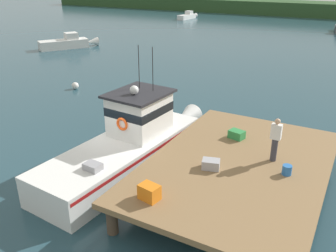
# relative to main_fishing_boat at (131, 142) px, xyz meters

# --- Properties ---
(ground_plane) EXTENTS (200.00, 200.00, 0.00)m
(ground_plane) POSITION_rel_main_fishing_boat_xyz_m (-0.24, 0.16, -1.01)
(ground_plane) COLOR #23424C
(dock) EXTENTS (6.00, 9.00, 1.20)m
(dock) POSITION_rel_main_fishing_boat_xyz_m (4.56, 0.16, 0.07)
(dock) COLOR #4C3D2D
(dock) RESTS_ON ground
(main_fishing_boat) EXTENTS (3.15, 9.91, 4.80)m
(main_fishing_boat) POSITION_rel_main_fishing_boat_xyz_m (0.00, 0.00, 0.00)
(main_fishing_boat) COLOR white
(main_fishing_boat) RESTS_ON ground
(crate_stack_mid_dock) EXTENTS (0.69, 0.57, 0.34)m
(crate_stack_mid_dock) POSITION_rel_main_fishing_boat_xyz_m (3.81, 2.09, 0.36)
(crate_stack_mid_dock) COLOR #2D8442
(crate_stack_mid_dock) RESTS_ON dock
(crate_single_by_cleat) EXTENTS (0.67, 0.54, 0.48)m
(crate_single_by_cleat) POSITION_rel_main_fishing_boat_xyz_m (2.94, -3.32, 0.43)
(crate_single_by_cleat) COLOR orange
(crate_single_by_cleat) RESTS_ON dock
(crate_stack_near_edge) EXTENTS (0.70, 0.59, 0.33)m
(crate_stack_near_edge) POSITION_rel_main_fishing_boat_xyz_m (3.85, -0.72, 0.36)
(crate_stack_near_edge) COLOR #9E9EA3
(crate_stack_near_edge) RESTS_ON dock
(bait_bucket) EXTENTS (0.32, 0.32, 0.34)m
(bait_bucket) POSITION_rel_main_fishing_boat_xyz_m (6.25, 0.14, 0.36)
(bait_bucket) COLOR #2866B2
(bait_bucket) RESTS_ON dock
(deckhand_by_the_boat) EXTENTS (0.36, 0.22, 1.63)m
(deckhand_by_the_boat) POSITION_rel_main_fishing_boat_xyz_m (5.60, 0.91, 1.05)
(deckhand_by_the_boat) COLOR #383842
(deckhand_by_the_boat) RESTS_ON dock
(moored_boat_outer_mooring) EXTENTS (1.72, 5.18, 1.30)m
(moored_boat_outer_mooring) POSITION_rel_main_fishing_boat_xyz_m (-20.32, 47.05, -0.56)
(moored_boat_outer_mooring) COLOR white
(moored_boat_outer_mooring) RESTS_ON ground
(moored_boat_mid_harbor) EXTENTS (4.37, 5.96, 1.59)m
(moored_boat_mid_harbor) POSITION_rel_main_fishing_boat_xyz_m (-20.12, 17.63, -0.46)
(moored_boat_mid_harbor) COLOR silver
(moored_boat_mid_harbor) RESTS_ON ground
(mooring_buoy_inshore) EXTENTS (0.48, 0.48, 0.48)m
(mooring_buoy_inshore) POSITION_rel_main_fishing_boat_xyz_m (-9.42, 6.92, -0.77)
(mooring_buoy_inshore) COLOR silver
(mooring_buoy_inshore) RESTS_ON ground
(far_shoreline) EXTENTS (120.00, 8.00, 2.40)m
(far_shoreline) POSITION_rel_main_fishing_boat_xyz_m (-0.24, 62.16, 0.19)
(far_shoreline) COLOR #284723
(far_shoreline) RESTS_ON ground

